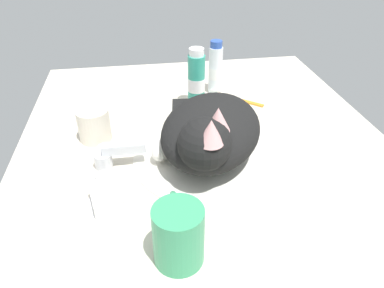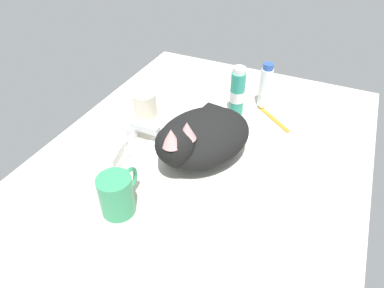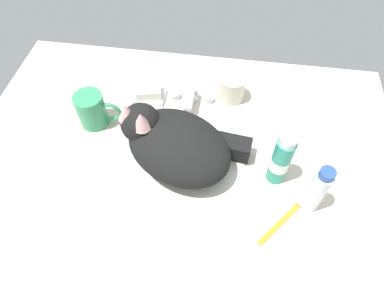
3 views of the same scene
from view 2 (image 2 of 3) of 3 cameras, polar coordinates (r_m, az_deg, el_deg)
ground_plane at (r=93.28cm, az=1.80°, el=-2.76°), size 110.00×82.50×3.00cm
sink_basin at (r=92.03cm, az=1.82°, el=-1.87°), size 32.26×32.26×0.82cm
faucet at (r=98.80cm, az=-9.11°, el=2.18°), size 12.59×10.43×5.14cm
cat at (r=87.34cm, az=1.15°, el=1.13°), size 33.31×29.00×15.21cm
coffee_mug at (r=77.51cm, az=-12.13°, el=-8.02°), size 11.89×7.49×9.65cm
rinse_cup at (r=107.28cm, az=-7.75°, el=6.44°), size 7.10×7.10×7.30cm
soap_dish at (r=92.42cm, az=-13.14°, el=-2.72°), size 9.00×6.40×1.20cm
soap_bar at (r=91.15cm, az=-13.32°, el=-1.78°), size 7.87×6.35×2.77cm
toothpaste_bottle at (r=106.04cm, az=7.41°, el=8.34°), size 4.43×4.43×15.47cm
mouthwash_bottle at (r=111.27cm, az=11.89°, el=9.11°), size 3.81×3.81×14.63cm
toothbrush at (r=109.39cm, az=12.79°, el=4.51°), size 10.94×12.75×1.60cm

